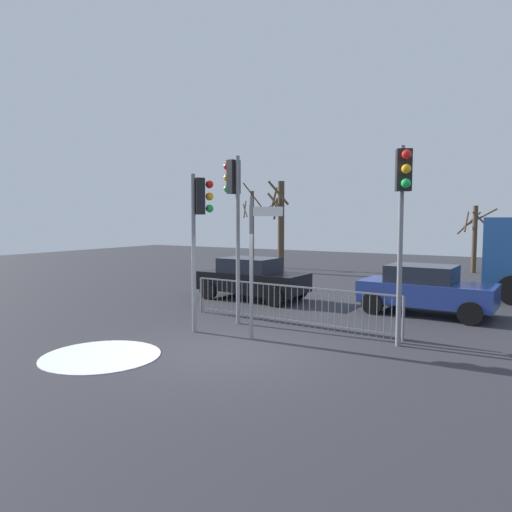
{
  "coord_description": "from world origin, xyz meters",
  "views": [
    {
      "loc": [
        5.67,
        -8.23,
        2.86
      ],
      "look_at": [
        -0.64,
        2.3,
        1.88
      ],
      "focal_mm": 32.96,
      "sensor_mm": 36.0,
      "label": 1
    }
  ],
  "objects_px": {
    "bare_tree_centre": "(252,226)",
    "bare_tree_right": "(280,223)",
    "direction_sign_post": "(254,260)",
    "car_black_mid": "(252,278)",
    "bare_tree_left": "(475,236)",
    "traffic_light_foreground_left": "(403,200)",
    "traffic_light_rear_right": "(199,217)",
    "car_blue_far": "(425,289)",
    "traffic_light_mid_left": "(234,202)"
  },
  "relations": [
    {
      "from": "traffic_light_foreground_left",
      "to": "direction_sign_post",
      "type": "distance_m",
      "value": 3.6
    },
    {
      "from": "bare_tree_left",
      "to": "traffic_light_mid_left",
      "type": "bearing_deg",
      "value": -104.39
    },
    {
      "from": "direction_sign_post",
      "to": "bare_tree_left",
      "type": "distance_m",
      "value": 17.95
    },
    {
      "from": "traffic_light_foreground_left",
      "to": "bare_tree_right",
      "type": "height_order",
      "value": "bare_tree_right"
    },
    {
      "from": "car_blue_far",
      "to": "bare_tree_right",
      "type": "distance_m",
      "value": 11.96
    },
    {
      "from": "bare_tree_centre",
      "to": "bare_tree_right",
      "type": "relative_size",
      "value": 1.02
    },
    {
      "from": "traffic_light_foreground_left",
      "to": "bare_tree_left",
      "type": "xyz_separation_m",
      "value": [
        -0.28,
        16.69,
        -1.32
      ]
    },
    {
      "from": "direction_sign_post",
      "to": "bare_tree_right",
      "type": "height_order",
      "value": "bare_tree_right"
    },
    {
      "from": "traffic_light_foreground_left",
      "to": "traffic_light_mid_left",
      "type": "height_order",
      "value": "traffic_light_mid_left"
    },
    {
      "from": "traffic_light_foreground_left",
      "to": "traffic_light_mid_left",
      "type": "bearing_deg",
      "value": -28.05
    },
    {
      "from": "direction_sign_post",
      "to": "bare_tree_centre",
      "type": "relative_size",
      "value": 0.68
    },
    {
      "from": "car_black_mid",
      "to": "bare_tree_centre",
      "type": "height_order",
      "value": "bare_tree_centre"
    },
    {
      "from": "bare_tree_centre",
      "to": "bare_tree_right",
      "type": "height_order",
      "value": "bare_tree_centre"
    },
    {
      "from": "traffic_light_rear_right",
      "to": "bare_tree_centre",
      "type": "xyz_separation_m",
      "value": [
        -7.34,
        14.52,
        -0.5
      ]
    },
    {
      "from": "traffic_light_mid_left",
      "to": "direction_sign_post",
      "type": "distance_m",
      "value": 2.32
    },
    {
      "from": "traffic_light_foreground_left",
      "to": "car_blue_far",
      "type": "relative_size",
      "value": 1.15
    },
    {
      "from": "traffic_light_foreground_left",
      "to": "bare_tree_left",
      "type": "distance_m",
      "value": 16.74
    },
    {
      "from": "traffic_light_foreground_left",
      "to": "direction_sign_post",
      "type": "xyz_separation_m",
      "value": [
        -3.16,
        -1.03,
        -1.38
      ]
    },
    {
      "from": "car_black_mid",
      "to": "traffic_light_rear_right",
      "type": "bearing_deg",
      "value": -73.31
    },
    {
      "from": "direction_sign_post",
      "to": "car_black_mid",
      "type": "relative_size",
      "value": 0.88
    },
    {
      "from": "traffic_light_foreground_left",
      "to": "bare_tree_right",
      "type": "distance_m",
      "value": 14.98
    },
    {
      "from": "car_black_mid",
      "to": "car_blue_far",
      "type": "height_order",
      "value": "same"
    },
    {
      "from": "car_black_mid",
      "to": "bare_tree_left",
      "type": "relative_size",
      "value": 1.08
    },
    {
      "from": "direction_sign_post",
      "to": "car_black_mid",
      "type": "xyz_separation_m",
      "value": [
        -2.91,
        4.72,
        -1.11
      ]
    },
    {
      "from": "traffic_light_mid_left",
      "to": "bare_tree_right",
      "type": "bearing_deg",
      "value": 35.67
    },
    {
      "from": "traffic_light_mid_left",
      "to": "car_black_mid",
      "type": "height_order",
      "value": "traffic_light_mid_left"
    },
    {
      "from": "car_black_mid",
      "to": "bare_tree_left",
      "type": "xyz_separation_m",
      "value": [
        5.79,
        13.0,
        1.18
      ]
    },
    {
      "from": "traffic_light_rear_right",
      "to": "bare_tree_left",
      "type": "relative_size",
      "value": 1.12
    },
    {
      "from": "bare_tree_left",
      "to": "bare_tree_centre",
      "type": "height_order",
      "value": "bare_tree_centre"
    },
    {
      "from": "traffic_light_rear_right",
      "to": "direction_sign_post",
      "type": "height_order",
      "value": "traffic_light_rear_right"
    },
    {
      "from": "traffic_light_foreground_left",
      "to": "car_black_mid",
      "type": "relative_size",
      "value": 1.16
    },
    {
      "from": "direction_sign_post",
      "to": "car_blue_far",
      "type": "height_order",
      "value": "direction_sign_post"
    },
    {
      "from": "traffic_light_mid_left",
      "to": "bare_tree_left",
      "type": "bearing_deg",
      "value": -0.99
    },
    {
      "from": "direction_sign_post",
      "to": "car_black_mid",
      "type": "height_order",
      "value": "direction_sign_post"
    },
    {
      "from": "traffic_light_rear_right",
      "to": "car_blue_far",
      "type": "distance_m",
      "value": 7.15
    },
    {
      "from": "traffic_light_rear_right",
      "to": "car_blue_far",
      "type": "xyz_separation_m",
      "value": [
        4.45,
        5.18,
        -2.14
      ]
    },
    {
      "from": "traffic_light_rear_right",
      "to": "bare_tree_centre",
      "type": "height_order",
      "value": "bare_tree_centre"
    },
    {
      "from": "direction_sign_post",
      "to": "car_black_mid",
      "type": "distance_m",
      "value": 5.65
    },
    {
      "from": "direction_sign_post",
      "to": "bare_tree_centre",
      "type": "height_order",
      "value": "bare_tree_centre"
    },
    {
      "from": "traffic_light_foreground_left",
      "to": "bare_tree_left",
      "type": "height_order",
      "value": "traffic_light_foreground_left"
    },
    {
      "from": "traffic_light_rear_right",
      "to": "bare_tree_right",
      "type": "xyz_separation_m",
      "value": [
        -4.54,
        12.85,
        -0.28
      ]
    },
    {
      "from": "direction_sign_post",
      "to": "bare_tree_left",
      "type": "relative_size",
      "value": 0.95
    },
    {
      "from": "traffic_light_mid_left",
      "to": "traffic_light_foreground_left",
      "type": "bearing_deg",
      "value": -79.06
    },
    {
      "from": "traffic_light_mid_left",
      "to": "direction_sign_post",
      "type": "height_order",
      "value": "traffic_light_mid_left"
    },
    {
      "from": "car_blue_far",
      "to": "bare_tree_right",
      "type": "bearing_deg",
      "value": 142.06
    },
    {
      "from": "bare_tree_left",
      "to": "bare_tree_right",
      "type": "relative_size",
      "value": 0.73
    },
    {
      "from": "traffic_light_rear_right",
      "to": "bare_tree_left",
      "type": "xyz_separation_m",
      "value": [
        4.43,
        17.77,
        -0.96
      ]
    },
    {
      "from": "bare_tree_left",
      "to": "bare_tree_right",
      "type": "height_order",
      "value": "bare_tree_right"
    },
    {
      "from": "traffic_light_rear_right",
      "to": "direction_sign_post",
      "type": "relative_size",
      "value": 1.17
    },
    {
      "from": "traffic_light_foreground_left",
      "to": "bare_tree_left",
      "type": "relative_size",
      "value": 1.26
    }
  ]
}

